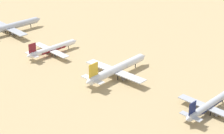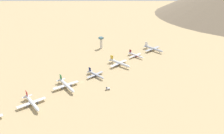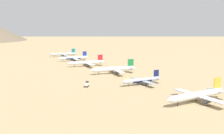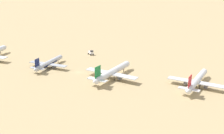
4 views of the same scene
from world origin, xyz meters
name	(u,v)px [view 3 (image 3 of 4)]	position (x,y,z in m)	size (l,w,h in m)	color
ground_plane	(127,79)	(0.00, 0.00, 0.00)	(2104.13, 2104.13, 0.00)	tan
parked_jet_0	(64,54)	(5.30, -174.18, 3.77)	(38.78, 31.63, 11.19)	#B2B7C1
parked_jet_1	(74,58)	(5.85, -126.59, 3.82)	(39.80, 32.36, 11.47)	white
parked_jet_2	(87,63)	(6.51, -77.43, 4.13)	(42.56, 34.63, 12.27)	silver
parked_jet_3	(114,69)	(-1.09, -25.43, 4.40)	(45.27, 36.92, 13.06)	silver
parked_jet_4	(142,80)	(0.21, 24.27, 3.47)	(36.06, 29.23, 10.41)	#B2B7C1
parked_jet_5	(198,95)	(-3.98, 77.76, 4.48)	(46.12, 37.47, 13.30)	silver
service_truck	(87,84)	(40.63, 12.10, 2.08)	(5.00, 5.68, 3.90)	silver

